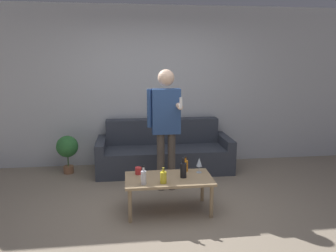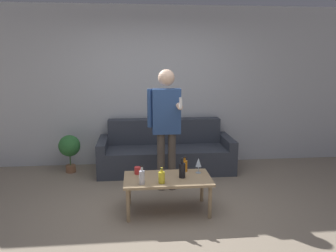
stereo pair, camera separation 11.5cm
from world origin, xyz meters
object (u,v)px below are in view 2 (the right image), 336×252
object	(u,v)px
couch	(166,153)
bottle_orange	(142,177)
coffee_table	(168,181)
person_standing_front	(166,119)

from	to	relation	value
couch	bottle_orange	world-z (taller)	couch
bottle_orange	coffee_table	bearing A→B (deg)	30.19
coffee_table	bottle_orange	distance (m)	0.38
bottle_orange	couch	bearing A→B (deg)	76.13
bottle_orange	person_standing_front	size ratio (longest dim) A/B	0.13
couch	person_standing_front	distance (m)	1.13
couch	coffee_table	bearing A→B (deg)	-94.29
couch	bottle_orange	distance (m)	1.78
coffee_table	person_standing_front	size ratio (longest dim) A/B	0.62
couch	bottle_orange	bearing A→B (deg)	-103.87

